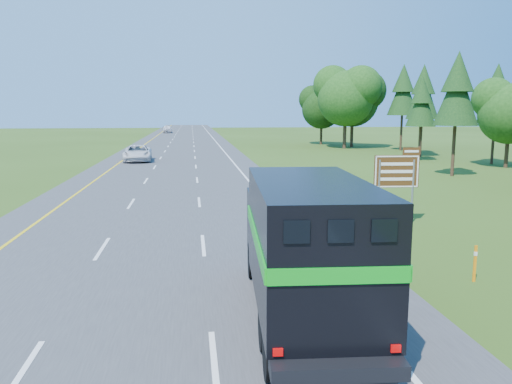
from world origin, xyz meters
The scene contains 8 objects.
road centered at (0.00, 50.00, 0.02)m, with size 15.00×260.00×0.04m, color #38383A.
lane_markings centered at (0.00, 50.00, 0.04)m, with size 11.15×260.00×0.01m.
tree_wall_right centered at (26.00, 30.00, 6.00)m, with size 16.00×100.00×12.00m, color #153B10, non-canonical shape.
horse_truck centered at (4.07, 3.95, 1.88)m, with size 2.89×7.89×3.43m.
white_suv centered at (-3.89, 43.78, 0.84)m, with size 2.67×5.78×1.61m, color silver.
far_car centered at (-4.02, 111.46, 0.92)m, with size 2.07×5.15×1.75m, color silver.
exit_sign centered at (10.48, 13.75, 2.21)m, with size 2.01×0.22×3.41m.
delineator centered at (9.66, 6.02, 0.59)m, with size 0.09×0.05×1.10m.
Camera 1 is at (1.47, -7.14, 4.97)m, focal length 35.00 mm.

